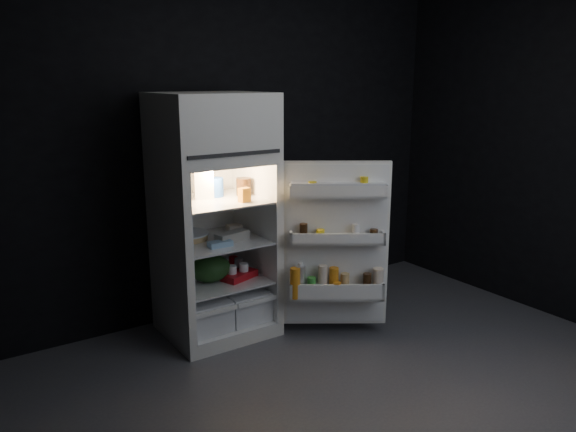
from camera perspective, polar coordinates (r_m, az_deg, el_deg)
floor at (r=3.66m, az=8.46°, el=-17.15°), size 4.00×3.40×0.00m
wall_back at (r=4.56m, az=-5.48°, el=7.16°), size 4.00×0.00×2.70m
refrigerator at (r=4.12m, az=-7.71°, el=0.80°), size 0.76×0.71×1.78m
fridge_door at (r=4.07m, az=4.86°, el=-3.27°), size 0.71×0.55×1.22m
milk_jug at (r=4.11m, az=-8.60°, el=3.45°), size 0.17×0.17×0.24m
mayo_jar at (r=4.16m, az=-7.36°, el=2.92°), size 0.15×0.15×0.14m
jam_jar at (r=4.19m, az=-4.53°, el=3.00°), size 0.13×0.13×0.13m
amber_bottle at (r=4.06m, az=-11.85°, el=3.04°), size 0.08×0.08×0.22m
small_carton at (r=3.96m, az=-4.45°, el=2.15°), size 0.08×0.07×0.10m
egg_carton at (r=4.08m, az=-5.70°, el=-2.10°), size 0.27×0.15×0.07m
pie at (r=4.17m, az=-10.15°, el=-2.08°), size 0.31×0.31×0.04m
flat_package at (r=3.96m, az=-6.90°, el=-2.82°), size 0.17×0.09×0.04m
wrapped_pkg at (r=4.35m, az=-5.50°, el=-1.21°), size 0.11×0.10×0.05m
produce_bag at (r=4.15m, az=-7.87°, el=-5.30°), size 0.38×0.35×0.20m
yogurt_tray at (r=4.21m, az=-4.98°, el=-6.01°), size 0.30×0.22×0.05m
small_can_red at (r=4.43m, az=-5.55°, el=-4.70°), size 0.08×0.08×0.09m
small_can_silver at (r=4.40m, az=-5.00°, el=-4.83°), size 0.08×0.08×0.09m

